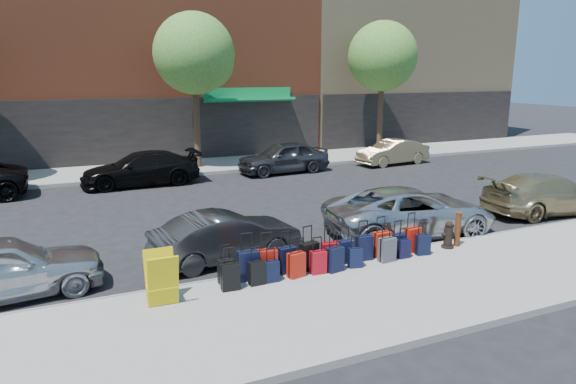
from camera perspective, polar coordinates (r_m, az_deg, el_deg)
name	(u,v)px	position (r m, az deg, el deg)	size (l,w,h in m)	color
ground	(257,220)	(16.62, -3.46, -3.16)	(120.00, 120.00, 0.00)	black
sidewalk_near	(366,296)	(11.11, 8.64, -11.40)	(60.00, 4.00, 0.15)	gray
sidewalk_far	(186,167)	(25.98, -11.25, 2.74)	(60.00, 4.00, 0.15)	gray
curb_near	(321,264)	(12.72, 3.72, -8.03)	(60.00, 0.08, 0.15)	gray
curb_far	(196,174)	(24.04, -10.16, 1.95)	(60.00, 0.08, 0.15)	gray
building_right	(376,11)	(39.60, 9.73, 19.25)	(15.00, 12.12, 18.00)	#96815C
tree_center	(197,56)	(25.24, -10.07, 14.67)	(3.80, 3.80, 7.27)	black
tree_right	(385,58)	(29.62, 10.70, 14.39)	(3.80, 3.80, 7.27)	black
suitcase_front_0	(226,271)	(11.44, -6.86, -8.72)	(0.37, 0.23, 0.86)	black
suitcase_front_1	(248,266)	(11.52, -4.48, -8.15)	(0.47, 0.28, 1.08)	black
suitcase_front_2	(267,263)	(11.65, -2.30, -7.92)	(0.46, 0.29, 1.04)	maroon
suitcase_front_3	(287,260)	(11.90, -0.11, -7.54)	(0.43, 0.27, 0.98)	black
suitcase_front_4	(309,256)	(12.08, 2.35, -7.12)	(0.47, 0.31, 1.05)	black
suitcase_front_5	(330,254)	(12.29, 4.65, -6.93)	(0.43, 0.29, 0.96)	maroon
suitcase_front_6	(346,251)	(12.56, 6.41, -6.59)	(0.39, 0.23, 0.92)	black
suitcase_front_7	(364,248)	(12.81, 8.42, -6.14)	(0.43, 0.26, 0.99)	black
suitcase_front_8	(382,244)	(13.11, 10.38, -5.71)	(0.44, 0.25, 1.03)	#B21C0B
suitcase_front_9	(398,244)	(13.32, 12.18, -5.69)	(0.39, 0.24, 0.89)	black
suitcase_front_10	(412,240)	(13.61, 13.63, -5.16)	(0.45, 0.29, 1.03)	#B5170B
suitcase_back_0	(230,277)	(11.08, -6.45, -9.35)	(0.40, 0.25, 0.93)	black
suitcase_back_1	(257,273)	(11.30, -3.49, -8.96)	(0.36, 0.22, 0.85)	black
suitcase_back_2	(272,271)	(11.43, -1.84, -8.80)	(0.33, 0.19, 0.78)	black
suitcase_back_3	(296,265)	(11.66, 0.91, -8.09)	(0.43, 0.30, 0.93)	#A5170A
suitcase_back_4	(318,262)	(11.88, 3.37, -7.79)	(0.38, 0.23, 0.87)	maroon
suitcase_back_5	(335,259)	(12.02, 5.23, -7.45)	(0.43, 0.30, 0.94)	black
suitcase_back_6	(355,258)	(12.33, 7.47, -7.25)	(0.35, 0.25, 0.76)	black
suitcase_back_8	(387,250)	(12.81, 10.96, -6.30)	(0.42, 0.27, 0.96)	#3E3E43
suitcase_back_9	(404,249)	(13.15, 12.71, -6.15)	(0.32, 0.19, 0.77)	black
suitcase_back_10	(423,245)	(13.48, 14.74, -5.68)	(0.38, 0.26, 0.84)	black
fire_hydrant	(448,235)	(14.17, 17.38, -4.62)	(0.37, 0.33, 0.73)	black
bollard	(458,229)	(14.33, 18.34, -3.89)	(0.17, 0.17, 0.93)	#38190C
display_rack	(162,279)	(10.60, -13.86, -9.34)	(0.61, 0.67, 1.07)	gold
car_near_0	(2,268)	(12.36, -29.18, -7.40)	(1.61, 4.00, 1.36)	#B8BABF
car_near_1	(227,237)	(13.05, -6.84, -4.96)	(1.33, 3.80, 1.25)	#2F2F32
car_near_2	(410,211)	(15.42, 13.43, -2.11)	(2.32, 5.03, 1.40)	#B5B7BC
car_near_3	(548,194)	(19.37, 26.93, -0.17)	(1.89, 4.66, 1.35)	tan
car_far_1	(141,169)	(22.47, -16.03, 2.50)	(1.98, 4.87, 1.41)	black
car_far_2	(283,157)	(24.31, -0.51, 3.88)	(1.75, 4.35, 1.48)	#333336
car_far_3	(393,152)	(27.13, 11.54, 4.38)	(1.36, 3.91, 1.29)	tan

